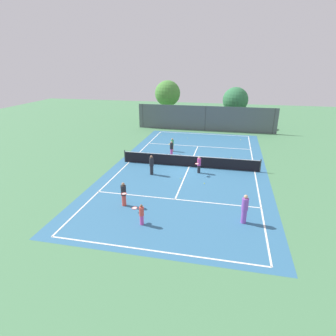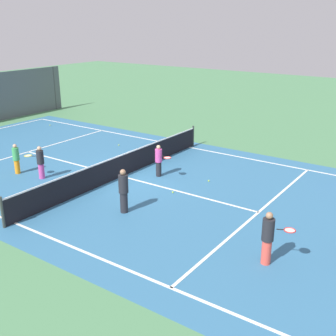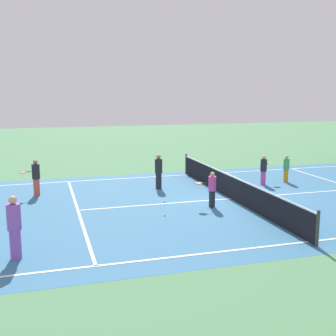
# 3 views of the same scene
# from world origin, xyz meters

# --- Properties ---
(ground_plane) EXTENTS (80.00, 80.00, 0.00)m
(ground_plane) POSITION_xyz_m (0.00, 0.00, 0.00)
(ground_plane) COLOR #4C8456
(court_surface) EXTENTS (13.00, 25.00, 0.01)m
(court_surface) POSITION_xyz_m (0.00, 0.00, 0.00)
(court_surface) COLOR teal
(court_surface) RESTS_ON ground_plane
(tennis_net) EXTENTS (11.90, 0.10, 1.10)m
(tennis_net) POSITION_xyz_m (0.00, 0.00, 0.51)
(tennis_net) COLOR #333833
(tennis_net) RESTS_ON ground_plane
(player_0) EXTENTS (0.60, 0.88, 1.44)m
(player_0) POSITION_xyz_m (-2.15, 2.70, 0.75)
(player_0) COLOR #D14799
(player_0) RESTS_ON ground_plane
(player_1) EXTENTS (0.34, 0.34, 1.62)m
(player_1) POSITION_xyz_m (-2.71, -2.46, 0.83)
(player_1) COLOR #232328
(player_1) RESTS_ON ground_plane
(player_2) EXTENTS (0.62, 0.90, 1.58)m
(player_2) POSITION_xyz_m (-3.01, -7.93, 0.82)
(player_2) COLOR #E54C3F
(player_2) RESTS_ON ground_plane
(player_3) EXTENTS (0.45, 0.89, 1.41)m
(player_3) POSITION_xyz_m (0.97, -1.31, 0.73)
(player_3) COLOR #232328
(player_3) RESTS_ON ground_plane
(player_5) EXTENTS (0.29, 0.29, 1.36)m
(player_5) POSITION_xyz_m (-2.35, 4.08, 0.69)
(player_5) COLOR orange
(player_5) RESTS_ON ground_plane
(player_6) EXTENTS (0.37, 0.37, 1.75)m
(player_6) POSITION_xyz_m (4.35, -8.41, 0.90)
(player_6) COLOR purple
(player_6) RESTS_ON ground_plane
(ball_crate) EXTENTS (0.47, 0.34, 0.43)m
(ball_crate) POSITION_xyz_m (0.54, 0.65, 0.18)
(ball_crate) COLOR blue
(ball_crate) RESTS_ON ground_plane
(tennis_ball_0) EXTENTS (0.07, 0.07, 0.07)m
(tennis_ball_0) POSITION_xyz_m (2.26, 0.05, 0.03)
(tennis_ball_0) COLOR #CCE533
(tennis_ball_0) RESTS_ON ground_plane
(tennis_ball_1) EXTENTS (0.07, 0.07, 0.07)m
(tennis_ball_1) POSITION_xyz_m (-0.27, -2.88, 0.03)
(tennis_ball_1) COLOR #CCE533
(tennis_ball_1) RESTS_ON ground_plane
(tennis_ball_2) EXTENTS (0.07, 0.07, 0.07)m
(tennis_ball_2) POSITION_xyz_m (1.65, -3.42, 0.03)
(tennis_ball_2) COLOR #CCE533
(tennis_ball_2) RESTS_ON ground_plane
(tennis_ball_6) EXTENTS (0.07, 0.07, 0.07)m
(tennis_ball_6) POSITION_xyz_m (-1.49, 1.51, 0.03)
(tennis_ball_6) COLOR #CCE533
(tennis_ball_6) RESTS_ON ground_plane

